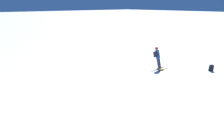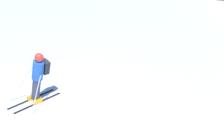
% 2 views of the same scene
% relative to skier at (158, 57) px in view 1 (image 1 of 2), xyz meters
% --- Properties ---
extents(ground_plane, '(300.00, 300.00, 0.00)m').
position_rel_skier_xyz_m(ground_plane, '(0.83, -0.02, -1.03)').
color(ground_plane, white).
extents(skier, '(1.34, 1.79, 1.87)m').
position_rel_skier_xyz_m(skier, '(0.00, 0.00, 0.00)').
color(skier, black).
rests_on(skier, ground).
extents(spare_backpack, '(0.30, 0.35, 0.50)m').
position_rel_skier_xyz_m(spare_backpack, '(-3.14, -2.90, -0.79)').
color(spare_backpack, black).
rests_on(spare_backpack, ground).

